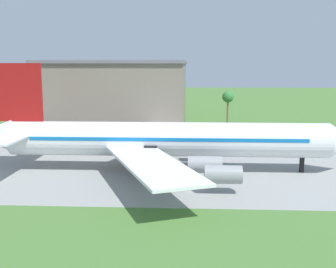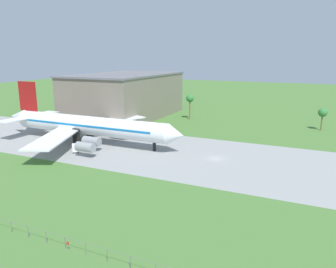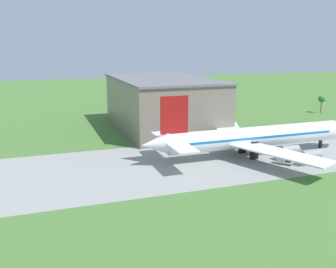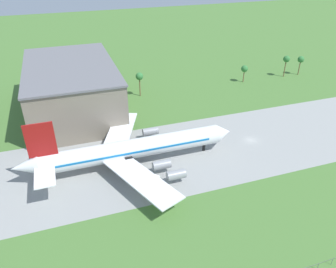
{
  "view_description": "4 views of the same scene",
  "coord_description": "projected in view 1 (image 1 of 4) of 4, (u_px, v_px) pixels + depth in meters",
  "views": [
    {
      "loc": [
        -41.21,
        -79.03,
        20.1
      ],
      "look_at": [
        -45.3,
        -0.58,
        7.14
      ],
      "focal_mm": 45.0,
      "sensor_mm": 36.0,
      "label": 1
    },
    {
      "loc": [
        26.06,
        -90.1,
        29.87
      ],
      "look_at": [
        -15.22,
        -0.58,
        6.14
      ],
      "focal_mm": 35.0,
      "sensor_mm": 36.0,
      "label": 2
    },
    {
      "loc": [
        -110.27,
        -100.11,
        34.64
      ],
      "look_at": [
        -75.37,
        -0.58,
        9.38
      ],
      "focal_mm": 40.0,
      "sensor_mm": 36.0,
      "label": 3
    },
    {
      "loc": [
        -64.55,
        -90.56,
        64.98
      ],
      "look_at": [
        -31.77,
        5.0,
        6.0
      ],
      "focal_mm": 35.0,
      "sensor_mm": 36.0,
      "label": 4
    }
  ],
  "objects": [
    {
      "name": "terminal_building",
      "position": [
        125.0,
        96.0,
        127.95
      ],
      "size": [
        36.72,
        61.2,
        21.18
      ],
      "color": "slate",
      "rests_on": "ground_plane"
    },
    {
      "name": "baggage_tug",
      "position": [
        181.0,
        181.0,
        69.44
      ],
      "size": [
        4.5,
        4.71,
        2.21
      ],
      "color": "black",
      "rests_on": "ground_plane"
    },
    {
      "name": "jet_airliner",
      "position": [
        161.0,
        139.0,
        79.85
      ],
      "size": [
        73.46,
        60.14,
        20.41
      ],
      "color": "white",
      "rests_on": "ground_plane"
    }
  ]
}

